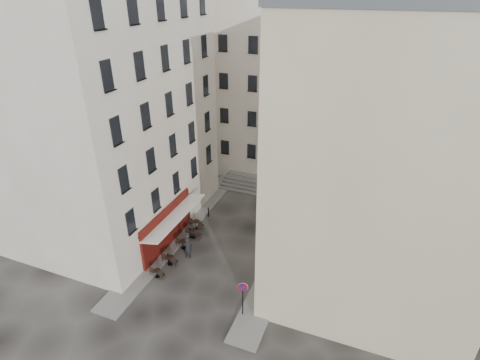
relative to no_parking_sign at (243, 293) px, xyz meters
The scene contains 18 objects.
ground 5.61m from the no_parking_sign, 136.11° to the left, with size 90.00×90.00×0.00m, color black.
sidewalk_left 11.44m from the no_parking_sign, 137.31° to the left, with size 2.00×22.00×0.12m, color slate.
sidewalk_right 6.94m from the no_parking_sign, 83.95° to the left, with size 2.00×18.00×0.12m, color slate.
building_left 17.86m from the no_parking_sign, 155.05° to the left, with size 12.20×16.20×20.60m.
building_right 12.27m from the no_parking_sign, 46.84° to the left, with size 12.20×14.20×18.60m.
building_back 24.30m from the no_parking_sign, 101.95° to the left, with size 18.20×10.20×18.60m.
cafe_storefront 9.35m from the no_parking_sign, 150.17° to the left, with size 1.74×7.30×3.50m.
stone_steps 16.73m from the no_parking_sign, 103.16° to the left, with size 9.00×3.15×0.80m.
bollard_near 7.66m from the no_parking_sign, 159.38° to the left, with size 0.12×0.12×0.98m.
bollard_mid 9.46m from the no_parking_sign, 138.87° to the left, with size 0.12×0.12×0.98m.
bollard_far 12.03m from the no_parking_sign, 126.13° to the left, with size 0.12×0.12×0.98m.
no_parking_sign is the anchor object (origin of this frame).
bistro_table_a 7.26m from the no_parking_sign, behind, with size 1.15×0.54×0.81m.
bistro_table_b 7.50m from the no_parking_sign, 159.22° to the left, with size 1.29×0.60×0.90m.
bistro_table_c 8.45m from the no_parking_sign, 145.62° to the left, with size 1.32×0.62×0.93m.
bistro_table_d 9.35m from the no_parking_sign, 137.44° to the left, with size 1.39×0.65×0.98m.
bistro_table_e 10.54m from the no_parking_sign, 133.65° to the left, with size 1.36×0.64×0.96m.
pedestrian 7.23m from the no_parking_sign, 147.38° to the left, with size 0.66×0.43×1.80m, color black.
Camera 1 is at (9.91, -19.76, 18.83)m, focal length 28.00 mm.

